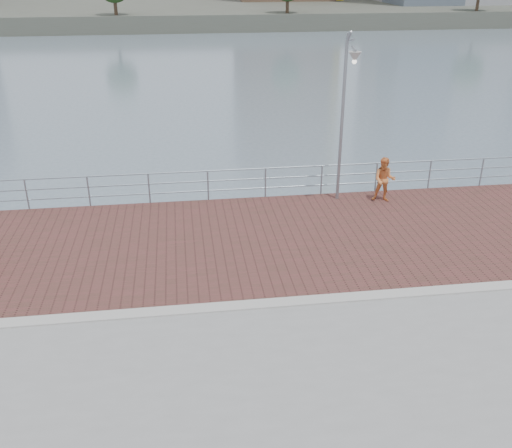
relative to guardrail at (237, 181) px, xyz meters
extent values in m
plane|color=slate|center=(0.00, -7.00, -2.69)|extent=(400.00, 400.00, 0.00)
cube|color=brown|center=(0.00, -3.40, -0.68)|extent=(40.00, 6.80, 0.02)
cube|color=#B7B5AD|center=(0.00, -7.00, -0.66)|extent=(40.00, 0.40, 0.06)
cube|color=#4C5142|center=(0.00, 115.50, -1.44)|extent=(320.00, 95.00, 2.50)
cylinder|color=#8C9EA8|center=(-7.18, 0.00, -0.14)|extent=(0.06, 0.06, 1.10)
cylinder|color=#8C9EA8|center=(-5.13, 0.00, -0.14)|extent=(0.06, 0.06, 1.10)
cylinder|color=#8C9EA8|center=(-3.08, 0.00, -0.14)|extent=(0.06, 0.06, 1.10)
cylinder|color=#8C9EA8|center=(-1.03, 0.00, -0.14)|extent=(0.06, 0.06, 1.10)
cylinder|color=#8C9EA8|center=(1.03, 0.00, -0.14)|extent=(0.06, 0.06, 1.10)
cylinder|color=#8C9EA8|center=(3.08, 0.00, -0.14)|extent=(0.06, 0.06, 1.10)
cylinder|color=#8C9EA8|center=(5.13, 0.00, -0.14)|extent=(0.06, 0.06, 1.10)
cylinder|color=#8C9EA8|center=(7.18, 0.00, -0.14)|extent=(0.06, 0.06, 1.10)
cylinder|color=#8C9EA8|center=(9.24, 0.00, -0.14)|extent=(0.06, 0.06, 1.10)
cylinder|color=#8C9EA8|center=(0.00, 0.00, 0.41)|extent=(39.00, 0.05, 0.05)
cylinder|color=#8C9EA8|center=(0.00, 0.00, 0.03)|extent=(39.00, 0.05, 0.05)
cylinder|color=#8C9EA8|center=(0.00, 0.00, -0.33)|extent=(39.00, 0.05, 0.05)
cylinder|color=gray|center=(3.56, -0.50, 2.06)|extent=(0.11, 0.11, 5.50)
cylinder|color=gray|center=(3.56, -0.96, 4.81)|extent=(0.07, 0.92, 0.07)
cone|color=#B2B2AD|center=(3.56, -1.42, 4.62)|extent=(0.40, 0.40, 0.32)
imported|color=#EC8945|center=(5.09, -0.94, 0.12)|extent=(0.94, 0.84, 1.59)
cylinder|color=#473323|center=(-10.00, 70.00, 1.70)|extent=(0.50, 0.50, 3.78)
cylinder|color=#473323|center=(15.00, 70.00, 1.68)|extent=(0.50, 0.50, 3.75)
camera|label=1|loc=(-1.90, -18.86, 7.13)|focal=40.00mm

